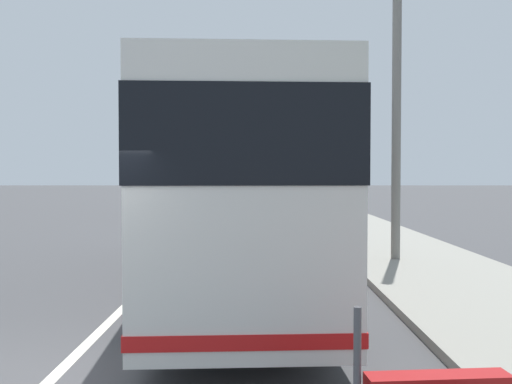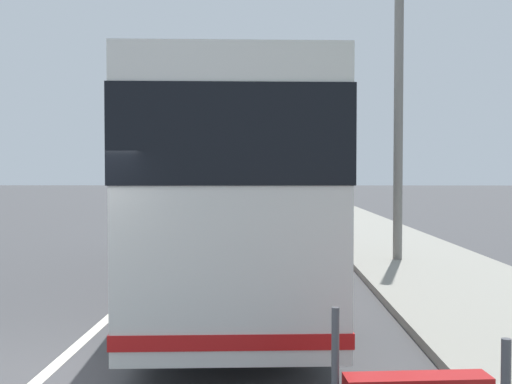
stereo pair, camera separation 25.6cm
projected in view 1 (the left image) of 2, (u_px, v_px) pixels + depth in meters
ground_plane at (48, 383)px, 6.48m from camera, size 220.00×220.00×0.00m
sidewalk_curb at (405, 254)px, 16.44m from camera, size 110.00×3.60×0.14m
lane_divider_line at (176, 256)px, 16.47m from camera, size 110.00×0.16×0.01m
coach_bus at (235, 184)px, 12.06m from camera, size 12.59×3.19×3.59m
car_far_distant at (257, 199)px, 38.32m from camera, size 4.05×1.85×1.39m
car_behind_bus at (181, 203)px, 31.99m from camera, size 4.18×1.98×1.47m
car_ahead_same_lane at (196, 197)px, 40.77m from camera, size 4.25×2.15×1.42m
car_oncoming at (221, 190)px, 58.96m from camera, size 4.46×2.18×1.45m
utility_pole at (396, 114)px, 14.87m from camera, size 0.23×0.23×7.55m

